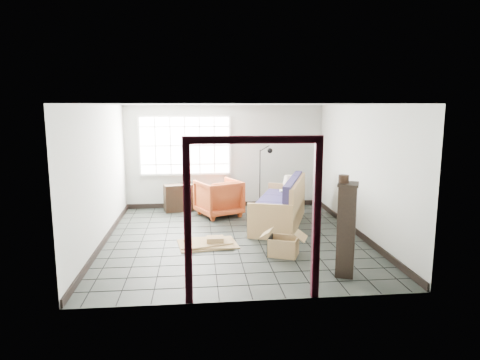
{
  "coord_description": "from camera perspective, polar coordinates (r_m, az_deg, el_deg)",
  "views": [
    {
      "loc": [
        -0.72,
        -8.06,
        2.56
      ],
      "look_at": [
        0.14,
        0.3,
        1.11
      ],
      "focal_mm": 32.0,
      "sensor_mm": 36.0,
      "label": 1
    }
  ],
  "objects": [
    {
      "name": "tall_shelf",
      "position": [
        6.73,
        14.0,
        -6.33
      ],
      "size": [
        0.43,
        0.48,
        1.44
      ],
      "rotation": [
        0.0,
        0.0,
        -0.39
      ],
      "color": "black",
      "rests_on": "ground"
    },
    {
      "name": "doorway_trim",
      "position": [
        5.54,
        1.76,
        -2.56
      ],
      "size": [
        1.8,
        0.08,
        2.2
      ],
      "color": "#360C16",
      "rests_on": "ground"
    },
    {
      "name": "window_panel",
      "position": [
        10.81,
        -7.33,
        4.58
      ],
      "size": [
        2.32,
        0.08,
        1.52
      ],
      "color": "silver",
      "rests_on": "ground"
    },
    {
      "name": "side_table",
      "position": [
        10.17,
        6.13,
        -2.37
      ],
      "size": [
        0.62,
        0.62,
        0.53
      ],
      "rotation": [
        0.0,
        0.0,
        -0.37
      ],
      "color": "black",
      "rests_on": "ground"
    },
    {
      "name": "armchair",
      "position": [
        10.13,
        -2.88,
        -2.14
      ],
      "size": [
        1.2,
        1.17,
        0.95
      ],
      "primitive_type": "imported",
      "rotation": [
        0.0,
        0.0,
        3.57
      ],
      "color": "#913E15",
      "rests_on": "ground"
    },
    {
      "name": "futon_sofa",
      "position": [
        9.41,
        5.67,
        -3.71
      ],
      "size": [
        1.64,
        2.52,
        1.05
      ],
      "rotation": [
        0.0,
        0.0,
        -0.35
      ],
      "color": "#A06C48",
      "rests_on": "ground"
    },
    {
      "name": "table_lamp",
      "position": [
        10.14,
        6.55,
        -0.13
      ],
      "size": [
        0.36,
        0.36,
        0.44
      ],
      "rotation": [
        0.0,
        0.0,
        -0.35
      ],
      "color": "black",
      "rests_on": "side_table"
    },
    {
      "name": "console_shelf",
      "position": [
        10.71,
        -7.76,
        -2.33
      ],
      "size": [
        0.92,
        0.54,
        0.67
      ],
      "rotation": [
        0.0,
        0.0,
        0.25
      ],
      "color": "black",
      "rests_on": "ground"
    },
    {
      "name": "cardboard_pile",
      "position": [
        8.13,
        -4.2,
        -8.33
      ],
      "size": [
        1.17,
        0.9,
        0.16
      ],
      "rotation": [
        0.0,
        0.0,
        0.09
      ],
      "color": "#A58550",
      "rests_on": "ground"
    },
    {
      "name": "pot",
      "position": [
        6.57,
        13.65,
        0.14
      ],
      "size": [
        0.17,
        0.17,
        0.12
      ],
      "rotation": [
        0.0,
        0.0,
        0.13
      ],
      "color": "black",
      "rests_on": "tall_shelf"
    },
    {
      "name": "floor_lamp",
      "position": [
        10.74,
        3.31,
        0.64
      ],
      "size": [
        0.5,
        0.33,
        1.61
      ],
      "rotation": [
        0.0,
        0.0,
        0.4
      ],
      "color": "black",
      "rests_on": "ground"
    },
    {
      "name": "projector",
      "position": [
        10.13,
        6.26,
        -1.59
      ],
      "size": [
        0.33,
        0.29,
        0.1
      ],
      "rotation": [
        0.0,
        0.0,
        0.27
      ],
      "color": "silver",
      "rests_on": "side_table"
    },
    {
      "name": "open_box",
      "position": [
        7.57,
        5.8,
        -8.78
      ],
      "size": [
        0.87,
        0.66,
        0.45
      ],
      "rotation": [
        0.0,
        0.0,
        -0.4
      ],
      "color": "#A58550",
      "rests_on": "ground"
    },
    {
      "name": "ground",
      "position": [
        8.49,
        -0.71,
        -7.79
      ],
      "size": [
        5.5,
        5.5,
        0.0
      ],
      "primitive_type": "plane",
      "color": "black",
      "rests_on": "ground"
    },
    {
      "name": "room_shell",
      "position": [
        8.17,
        -0.76,
        3.56
      ],
      "size": [
        5.02,
        5.52,
        2.61
      ],
      "color": "#B3B8B1",
      "rests_on": "ground"
    }
  ]
}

